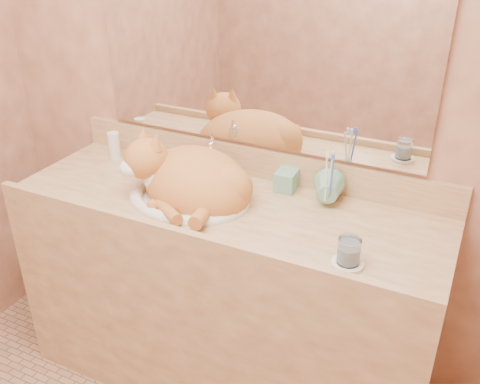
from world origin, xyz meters
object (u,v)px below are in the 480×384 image
at_px(toothbrush_cup, 327,196).
at_px(water_glass, 349,251).
at_px(soap_dispenser, 283,174).
at_px(vanity_counter, 225,297).
at_px(sink_basin, 188,182).
at_px(cat, 188,176).

bearing_deg(toothbrush_cup, water_glass, -61.42).
xyz_separation_m(soap_dispenser, water_glass, (0.34, -0.33, -0.03)).
bearing_deg(toothbrush_cup, vanity_counter, -160.64).
height_order(sink_basin, toothbrush_cup, sink_basin).
xyz_separation_m(cat, soap_dispenser, (0.31, 0.16, 0.00)).
height_order(vanity_counter, toothbrush_cup, toothbrush_cup).
bearing_deg(sink_basin, soap_dispenser, 35.18).
bearing_deg(vanity_counter, toothbrush_cup, 19.36).
distance_m(cat, water_glass, 0.67).
distance_m(cat, soap_dispenser, 0.35).
bearing_deg(cat, vanity_counter, 21.98).
distance_m(vanity_counter, water_glass, 0.72).
bearing_deg(vanity_counter, water_glass, -18.63).
distance_m(soap_dispenser, toothbrush_cup, 0.19).
bearing_deg(soap_dispenser, vanity_counter, -137.56).
distance_m(vanity_counter, toothbrush_cup, 0.60).
bearing_deg(toothbrush_cup, soap_dispenser, 167.94).
relative_size(sink_basin, water_glass, 5.56).
relative_size(sink_basin, soap_dispenser, 2.70).
bearing_deg(soap_dispenser, toothbrush_cup, -14.44).
height_order(sink_basin, water_glass, sink_basin).
height_order(cat, soap_dispenser, cat).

